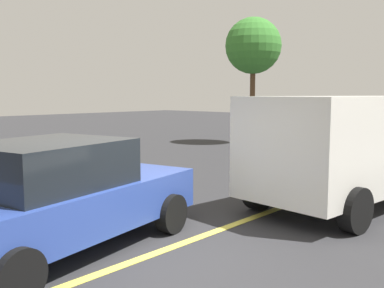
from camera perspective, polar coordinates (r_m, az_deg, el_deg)
The scene contains 6 objects.
ground_plane at distance 6.35m, azimuth -5.68°, elevation -14.22°, with size 80.00×80.00×0.00m, color #2D2D30.
lane_marking_centre at distance 8.56m, azimuth 9.49°, elevation -8.76°, with size 28.00×0.16×0.01m, color #E0D14C.
white_van at distance 9.50m, azimuth 20.14°, elevation 0.18°, with size 5.39×2.72×2.20m.
car_blue_crossing at distance 6.61m, azimuth -17.02°, elevation -6.38°, with size 4.55×2.71×1.60m.
car_white_approaching at distance 15.82m, azimuth 21.32°, elevation 0.78°, with size 4.60×2.39×1.59m.
tree_left_verge at distance 20.18m, azimuth 7.89°, elevation 12.36°, with size 2.48×2.48×5.61m.
Camera 1 is at (-3.99, -4.41, 2.24)m, focal length 41.37 mm.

